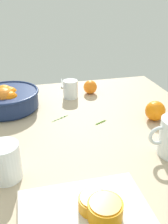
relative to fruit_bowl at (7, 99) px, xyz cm
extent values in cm
cube|color=tan|center=(26.46, -25.25, -6.71)|extent=(110.08, 108.25, 3.00)
cylinder|color=navy|center=(0.11, 0.26, -4.61)|extent=(25.12, 25.12, 1.20)
cylinder|color=navy|center=(0.11, 0.26, -0.55)|extent=(27.30, 27.30, 6.91)
torus|color=navy|center=(0.11, 0.26, 2.90)|extent=(28.50, 28.50, 1.20)
sphere|color=orange|center=(1.93, 0.77, 0.22)|extent=(6.51, 6.51, 6.51)
sphere|color=orange|center=(1.40, 1.72, 0.84)|extent=(7.71, 7.71, 7.71)
sphere|color=orange|center=(-0.93, 3.02, 1.50)|extent=(7.70, 7.70, 7.70)
sphere|color=orange|center=(-2.16, 0.45, 0.47)|extent=(7.22, 7.22, 7.22)
sphere|color=orange|center=(-3.00, -0.04, 0.81)|extent=(6.41, 6.41, 6.41)
sphere|color=orange|center=(-0.79, -3.74, 2.09)|extent=(8.76, 8.76, 8.76)
sphere|color=orange|center=(1.55, -4.75, 1.54)|extent=(7.28, 7.28, 7.28)
torus|color=white|center=(47.98, -48.03, 2.35)|extent=(6.81, 1.61, 6.75)
cylinder|color=white|center=(0.67, -47.24, 0.34)|extent=(9.20, 9.20, 11.10)
cylinder|color=orange|center=(0.67, -47.24, -2.14)|extent=(8.09, 8.09, 6.15)
cylinder|color=white|center=(30.22, 6.51, -0.77)|extent=(7.35, 7.35, 8.89)
cylinder|color=yellow|center=(30.22, 6.51, -3.18)|extent=(6.46, 6.46, 4.06)
cube|color=beige|center=(19.36, -65.11, -4.34)|extent=(31.55, 19.11, 1.73)
cylinder|color=orange|center=(23.36, -69.07, -1.31)|extent=(8.27, 8.27, 4.33)
cylinder|color=#FDB348|center=(23.36, -69.07, 1.01)|extent=(7.28, 7.28, 0.30)
cylinder|color=orange|center=(21.45, -65.97, -1.79)|extent=(7.22, 7.22, 3.37)
cylinder|color=#F6C35B|center=(21.45, -65.97, 0.04)|extent=(6.35, 6.35, 0.30)
sphere|color=orange|center=(59.51, -25.37, -1.09)|extent=(8.25, 8.25, 8.25)
sphere|color=orange|center=(41.17, 9.32, -1.71)|extent=(7.00, 7.00, 7.00)
ellipsoid|color=silver|center=(28.71, 21.32, -4.71)|extent=(2.57, 3.42, 1.00)
cylinder|color=silver|center=(29.54, 28.94, -4.86)|extent=(2.01, 12.14, 0.70)
cylinder|color=#54852E|center=(37.07, -22.40, -5.06)|extent=(5.65, 3.02, 0.30)
sphere|color=#54852E|center=(35.23, -23.32, -4.91)|extent=(0.94, 0.94, 0.94)
sphere|color=#54852E|center=(36.15, -22.86, -4.91)|extent=(0.88, 0.88, 0.88)
sphere|color=#54852E|center=(37.07, -22.40, -4.91)|extent=(0.98, 0.98, 0.98)
sphere|color=#54852E|center=(37.99, -21.94, -4.91)|extent=(0.98, 0.98, 0.98)
sphere|color=#54852E|center=(38.91, -21.48, -4.91)|extent=(0.92, 0.92, 0.92)
cylinder|color=#4E8835|center=(21.33, -14.94, -5.06)|extent=(7.63, 4.62, 0.30)
sphere|color=#4E8835|center=(23.57, -13.63, -4.91)|extent=(0.76, 0.76, 0.76)
sphere|color=#4E8835|center=(22.08, -14.50, -4.91)|extent=(0.82, 0.82, 0.82)
sphere|color=#4E8835|center=(20.58, -15.38, -4.91)|extent=(0.64, 0.64, 0.64)
sphere|color=#4E8835|center=(19.09, -16.25, -4.91)|extent=(0.65, 0.65, 0.65)
camera|label=1|loc=(8.72, -108.06, 44.50)|focal=40.22mm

